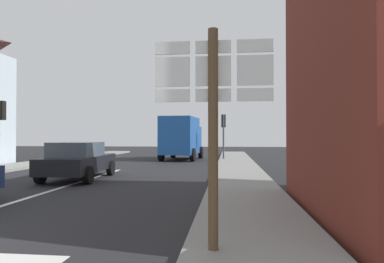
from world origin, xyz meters
The scene contains 8 objects.
ground_plane centered at (0.00, 10.00, 0.00)m, with size 80.00×80.00×0.00m, color #232326.
sidewalk_right centered at (5.96, 8.00, 0.07)m, with size 2.23×44.00×0.14m, color gray.
lane_centre_stripe centered at (0.00, 6.00, 0.01)m, with size 0.16×12.00×0.01m, color silver.
sedan_far centered at (-0.42, 8.24, 0.76)m, with size 2.16×4.29×1.47m.
delivery_truck centered at (2.12, 19.54, 1.65)m, with size 2.81×5.15×3.05m.
route_sign_post centered at (5.28, 0.23, 2.00)m, with size 1.66×0.14×3.20m.
traffic_light_near_left centered at (-5.14, 10.18, 2.49)m, with size 0.30×0.49×3.37m.
traffic_light_far_right centered at (5.14, 19.14, 2.39)m, with size 0.30×0.49×3.23m.
Camera 1 is at (5.49, -4.44, 1.70)m, focal length 31.35 mm.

